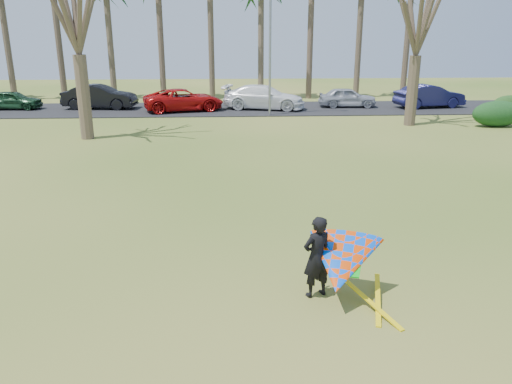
{
  "coord_description": "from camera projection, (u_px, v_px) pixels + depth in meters",
  "views": [
    {
      "loc": [
        -0.71,
        -10.85,
        5.21
      ],
      "look_at": [
        0.0,
        2.0,
        1.1
      ],
      "focal_mm": 35.0,
      "sensor_mm": 36.0,
      "label": 1
    }
  ],
  "objects": [
    {
      "name": "hedge_far",
      "position": [
        509.0,
        105.0,
        33.11
      ],
      "size": [
        2.33,
        1.1,
        1.3
      ],
      "primitive_type": "ellipsoid",
      "color": "#1A3C15",
      "rests_on": "ground"
    },
    {
      "name": "car_4",
      "position": [
        347.0,
        97.0,
        36.2
      ],
      "size": [
        4.2,
        1.85,
        1.41
      ],
      "primitive_type": "imported",
      "rotation": [
        0.0,
        0.0,
        1.52
      ],
      "color": "#A3A6B0",
      "rests_on": "parking_strip"
    },
    {
      "name": "car_3",
      "position": [
        264.0,
        97.0,
        35.18
      ],
      "size": [
        6.14,
        3.66,
        1.67
      ],
      "primitive_type": "imported",
      "rotation": [
        0.0,
        0.0,
        1.33
      ],
      "color": "white",
      "rests_on": "parking_strip"
    },
    {
      "name": "hedge_near",
      "position": [
        498.0,
        114.0,
        28.85
      ],
      "size": [
        3.0,
        1.36,
        1.5
      ],
      "primitive_type": "ellipsoid",
      "color": "#153917",
      "rests_on": "ground"
    },
    {
      "name": "car_2",
      "position": [
        184.0,
        100.0,
        34.37
      ],
      "size": [
        5.91,
        3.86,
        1.51
      ],
      "primitive_type": "imported",
      "rotation": [
        0.0,
        0.0,
        1.84
      ],
      "color": "#AC0E0D",
      "rests_on": "parking_strip"
    },
    {
      "name": "kite_flyer",
      "position": [
        338.0,
        262.0,
        9.94
      ],
      "size": [
        2.13,
        2.39,
        2.02
      ],
      "color": "black",
      "rests_on": "ground"
    },
    {
      "name": "ground",
      "position": [
        261.0,
        261.0,
        11.94
      ],
      "size": [
        100.0,
        100.0,
        0.0
      ],
      "primitive_type": "plane",
      "color": "#285913",
      "rests_on": "ground"
    },
    {
      "name": "streetlight",
      "position": [
        273.0,
        45.0,
        31.62
      ],
      "size": [
        2.28,
        0.18,
        8.0
      ],
      "color": "gray",
      "rests_on": "ground"
    },
    {
      "name": "car_1",
      "position": [
        100.0,
        97.0,
        35.35
      ],
      "size": [
        5.25,
        2.26,
        1.68
      ],
      "primitive_type": "imported",
      "rotation": [
        0.0,
        0.0,
        1.47
      ],
      "color": "black",
      "rests_on": "parking_strip"
    },
    {
      "name": "parking_strip",
      "position": [
        238.0,
        109.0,
        35.71
      ],
      "size": [
        46.0,
        7.0,
        0.06
      ],
      "primitive_type": "cube",
      "color": "black",
      "rests_on": "ground"
    },
    {
      "name": "car_0",
      "position": [
        13.0,
        100.0,
        35.1
      ],
      "size": [
        3.9,
        1.73,
        1.3
      ],
      "primitive_type": "imported",
      "rotation": [
        0.0,
        0.0,
        1.52
      ],
      "color": "#16391F",
      "rests_on": "parking_strip"
    },
    {
      "name": "car_5",
      "position": [
        429.0,
        96.0,
        35.91
      ],
      "size": [
        5.18,
        2.56,
        1.63
      ],
      "primitive_type": "imported",
      "rotation": [
        0.0,
        0.0,
        1.74
      ],
      "color": "#161744",
      "rests_on": "parking_strip"
    },
    {
      "name": "bare_tree_right",
      "position": [
        420.0,
        7.0,
        27.59
      ],
      "size": [
        6.27,
        6.27,
        9.21
      ],
      "color": "brown",
      "rests_on": "ground"
    }
  ]
}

